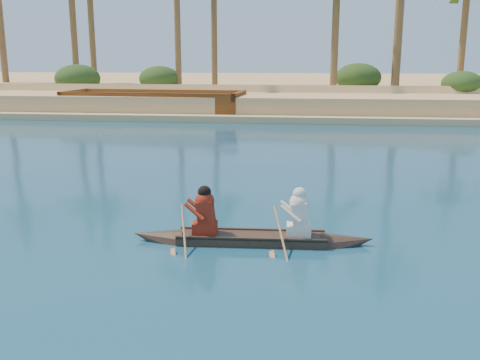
# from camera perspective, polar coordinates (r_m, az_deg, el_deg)

# --- Properties ---
(sandy_embankment) EXTENTS (150.00, 51.00, 1.50)m
(sandy_embankment) POSITION_cam_1_polar(r_m,az_deg,el_deg) (53.75, 10.17, 9.56)
(sandy_embankment) COLOR #E4B380
(sandy_embankment) RESTS_ON ground
(shrub_cluster) EXTENTS (100.00, 6.00, 2.40)m
(shrub_cluster) POSITION_cam_1_polar(r_m,az_deg,el_deg) (38.38, 11.40, 9.25)
(shrub_cluster) COLOR #213E16
(shrub_cluster) RESTS_ON ground
(canoe) EXTENTS (4.66, 0.83, 1.28)m
(canoe) POSITION_cam_1_polar(r_m,az_deg,el_deg) (10.27, 1.24, -5.42)
(canoe) COLOR #403023
(canoe) RESTS_ON ground
(barge_mid) EXTENTS (10.94, 4.24, 1.79)m
(barge_mid) POSITION_cam_1_polar(r_m,az_deg,el_deg) (33.16, -9.12, 7.81)
(barge_mid) COLOR brown
(barge_mid) RESTS_ON ground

